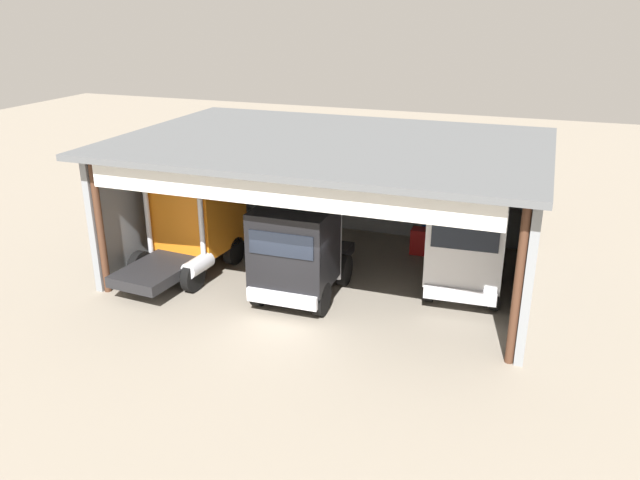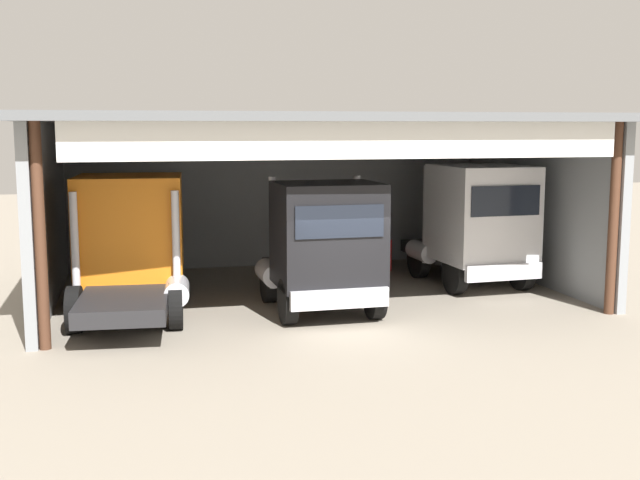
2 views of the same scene
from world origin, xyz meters
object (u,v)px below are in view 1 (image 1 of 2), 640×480
object	(u,v)px
truck_black_right_bay	(298,252)
truck_white_center_bay	(467,243)
oil_drum	(428,237)
truck_orange_center_left_bay	(194,222)
tool_cart	(423,241)

from	to	relation	value
truck_black_right_bay	truck_white_center_bay	world-z (taller)	truck_white_center_bay
truck_black_right_bay	oil_drum	xyz separation A→B (m)	(3.12, 6.06, -1.25)
truck_orange_center_left_bay	oil_drum	size ratio (longest dim) A/B	6.48
oil_drum	tool_cart	world-z (taller)	tool_cart
truck_white_center_bay	oil_drum	size ratio (longest dim) A/B	6.14
oil_drum	truck_white_center_bay	bearing A→B (deg)	-63.53
truck_orange_center_left_bay	truck_black_right_bay	world-z (taller)	truck_orange_center_left_bay
truck_white_center_bay	oil_drum	world-z (taller)	truck_white_center_bay
truck_orange_center_left_bay	truck_black_right_bay	bearing A→B (deg)	-10.34
truck_white_center_bay	tool_cart	xyz separation A→B (m)	(-1.98, 3.12, -1.33)
truck_orange_center_left_bay	truck_white_center_bay	distance (m)	9.59
truck_black_right_bay	tool_cart	distance (m)	6.26
truck_white_center_bay	oil_drum	distance (m)	4.51
truck_white_center_bay	truck_black_right_bay	bearing A→B (deg)	21.14
truck_black_right_bay	truck_white_center_bay	distance (m)	5.50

